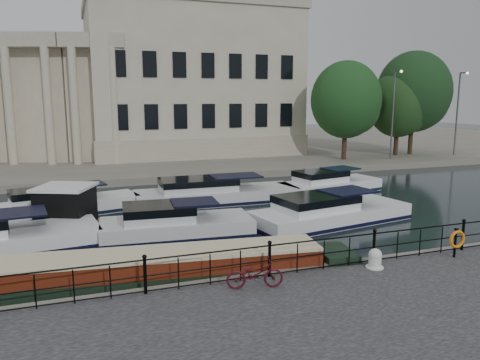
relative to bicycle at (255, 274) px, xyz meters
name	(u,v)px	position (x,y,z in m)	size (l,w,h in m)	color
ground_plane	(245,269)	(0.79, 2.96, -1.01)	(160.00, 160.00, 0.00)	black
far_bank	(127,150)	(0.79, 41.96, -0.74)	(120.00, 42.00, 0.55)	#6B665B
railing	(270,257)	(0.79, 0.71, 0.19)	(24.14, 0.14, 1.22)	black
civic_building	(119,89)	(-0.21, 37.66, 6.03)	(53.55, 31.84, 16.85)	#ADA38C
lamp_posts	(427,113)	(26.79, 23.65, 3.79)	(8.24, 1.55, 8.07)	#59595B
bicycle	(255,274)	(0.00, 0.00, 0.00)	(0.61, 1.75, 0.92)	#440C17
mooring_bollard	(375,259)	(4.50, 0.22, -0.14)	(0.61, 0.61, 0.68)	silver
life_ring_post	(457,240)	(7.89, 0.08, 0.22)	(0.67, 0.19, 1.09)	black
narrowboat	(144,277)	(-3.00, 2.51, -0.65)	(15.28, 3.78, 1.55)	black
harbour_hut	(66,209)	(-5.50, 10.94, -0.06)	(4.22, 3.94, 2.21)	#6B665B
cabin_cruisers	(191,211)	(0.64, 10.84, -0.64)	(28.20, 10.76, 1.99)	white
trees	(392,100)	(24.20, 25.53, 4.99)	(15.26, 7.98, 10.21)	black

